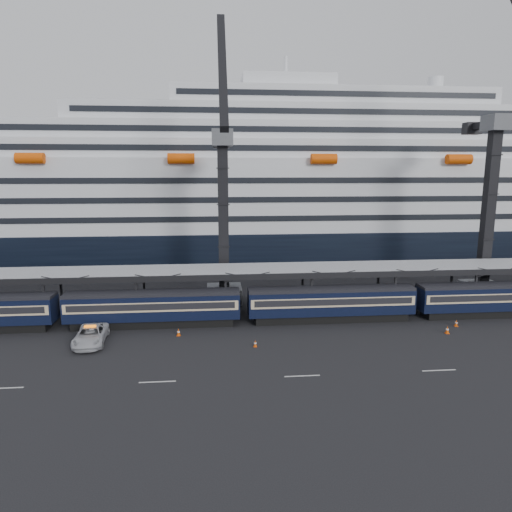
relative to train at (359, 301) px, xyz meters
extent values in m
plane|color=black|center=(4.65, -10.00, -2.20)|extent=(260.00, 260.00, 0.00)
cube|color=beige|center=(-33.35, -14.00, -2.19)|extent=(3.00, 0.15, 0.02)
cube|color=beige|center=(-21.35, -14.00, -2.19)|extent=(3.00, 0.15, 0.02)
cube|color=beige|center=(-9.35, -14.00, -2.19)|extent=(3.00, 0.15, 0.02)
cube|color=beige|center=(2.65, -14.00, -2.19)|extent=(3.00, 0.15, 0.02)
cube|color=black|center=(-23.35, 0.00, -1.75)|extent=(17.48, 2.40, 0.90)
cube|color=black|center=(-23.35, 0.00, 0.05)|extent=(19.00, 2.80, 2.70)
cube|color=beige|center=(-23.35, 0.00, 0.35)|extent=(18.62, 2.92, 1.05)
cube|color=black|center=(-23.35, 0.00, 0.40)|extent=(17.86, 2.98, 0.70)
cube|color=black|center=(-23.35, 0.00, 1.55)|extent=(19.00, 2.50, 0.35)
cube|color=black|center=(-3.35, 0.00, -1.75)|extent=(17.48, 2.40, 0.90)
cube|color=black|center=(-3.35, 0.00, 0.05)|extent=(19.00, 2.80, 2.70)
cube|color=beige|center=(-3.35, 0.00, 0.35)|extent=(18.62, 2.92, 1.05)
cube|color=black|center=(-3.35, 0.00, 0.40)|extent=(17.86, 2.98, 0.70)
cube|color=black|center=(-3.35, 0.00, 1.55)|extent=(19.00, 2.50, 0.35)
cube|color=black|center=(16.65, 0.00, -1.75)|extent=(17.48, 2.40, 0.90)
cube|color=black|center=(16.65, 0.00, 0.05)|extent=(19.00, 2.80, 2.70)
cube|color=beige|center=(16.65, 0.00, 0.35)|extent=(18.62, 2.92, 1.05)
cube|color=black|center=(16.65, 0.00, 0.40)|extent=(17.86, 2.98, 0.70)
cube|color=black|center=(16.65, 0.00, 1.55)|extent=(19.00, 2.50, 0.35)
cube|color=gray|center=(4.65, 4.00, 3.20)|extent=(130.00, 6.00, 0.25)
cube|color=black|center=(4.65, 1.00, 2.90)|extent=(130.00, 0.25, 0.70)
cube|color=black|center=(4.65, 7.00, 2.90)|extent=(130.00, 0.25, 0.70)
cube|color=black|center=(-35.35, 1.20, 0.50)|extent=(0.25, 0.25, 5.40)
cube|color=black|center=(-35.35, 6.80, 0.50)|extent=(0.25, 0.25, 5.40)
cube|color=black|center=(-25.35, 1.20, 0.50)|extent=(0.25, 0.25, 5.40)
cube|color=black|center=(-25.35, 6.80, 0.50)|extent=(0.25, 0.25, 5.40)
cube|color=black|center=(-15.35, 1.20, 0.50)|extent=(0.25, 0.25, 5.40)
cube|color=black|center=(-15.35, 6.80, 0.50)|extent=(0.25, 0.25, 5.40)
cube|color=black|center=(-5.35, 1.20, 0.50)|extent=(0.25, 0.25, 5.40)
cube|color=black|center=(-5.35, 6.80, 0.50)|extent=(0.25, 0.25, 5.40)
cube|color=black|center=(4.65, 1.20, 0.50)|extent=(0.25, 0.25, 5.40)
cube|color=black|center=(4.65, 6.80, 0.50)|extent=(0.25, 0.25, 5.40)
cube|color=black|center=(14.65, 1.20, 0.50)|extent=(0.25, 0.25, 5.40)
cube|color=black|center=(14.65, 6.80, 0.50)|extent=(0.25, 0.25, 5.40)
cube|color=black|center=(4.65, 36.00, 1.30)|extent=(200.00, 28.00, 7.00)
cube|color=silver|center=(4.65, 36.00, 10.80)|extent=(190.00, 26.88, 12.00)
cube|color=silver|center=(4.65, 36.00, 18.30)|extent=(160.00, 24.64, 3.00)
cube|color=black|center=(4.65, 23.63, 18.30)|extent=(153.60, 0.12, 0.90)
cube|color=silver|center=(4.65, 36.00, 21.30)|extent=(124.00, 21.84, 3.00)
cube|color=black|center=(4.65, 25.03, 21.30)|extent=(119.04, 0.12, 0.90)
cube|color=silver|center=(4.65, 36.00, 24.30)|extent=(90.00, 19.04, 3.00)
cube|color=black|center=(4.65, 26.43, 24.30)|extent=(86.40, 0.12, 0.90)
cube|color=silver|center=(4.65, 36.00, 27.30)|extent=(56.00, 16.24, 3.00)
cube|color=black|center=(4.65, 27.83, 27.30)|extent=(53.76, 0.12, 0.90)
cube|color=silver|center=(-3.35, 36.00, 29.80)|extent=(16.00, 12.00, 2.50)
cylinder|color=silver|center=(24.65, 36.00, 30.30)|extent=(2.80, 2.80, 3.00)
cylinder|color=#DC4A06|center=(-43.35, 21.96, 16.60)|extent=(4.00, 1.60, 1.60)
cylinder|color=#DC4A06|center=(-21.35, 21.96, 16.60)|extent=(4.00, 1.60, 1.60)
cylinder|color=#DC4A06|center=(0.65, 21.96, 16.60)|extent=(4.00, 1.60, 1.60)
cylinder|color=#DC4A06|center=(22.65, 21.96, 16.60)|extent=(4.00, 1.60, 1.60)
cube|color=#494C51|center=(-15.35, 9.00, -1.20)|extent=(4.50, 4.50, 2.00)
cube|color=black|center=(-15.35, 9.00, 8.80)|extent=(1.30, 1.30, 18.00)
cube|color=#494C51|center=(-15.35, 9.00, 18.80)|extent=(2.60, 3.20, 2.00)
cube|color=black|center=(-15.35, 3.21, 25.69)|extent=(0.90, 12.26, 14.37)
cube|color=black|center=(-15.35, 11.52, 18.80)|extent=(0.90, 5.04, 0.90)
cube|color=black|center=(-15.35, 14.04, 18.60)|extent=(2.20, 1.60, 1.60)
cube|color=#494C51|center=(19.65, 8.00, -1.20)|extent=(4.50, 4.50, 2.00)
cube|color=black|center=(19.65, 8.00, 9.80)|extent=(1.30, 1.30, 20.00)
cube|color=#494C51|center=(19.65, 8.00, 20.80)|extent=(2.60, 3.20, 2.00)
cube|color=black|center=(19.65, 10.80, 20.80)|extent=(0.90, 5.60, 0.90)
cube|color=black|center=(19.65, 13.60, 20.60)|extent=(2.20, 1.60, 1.60)
imported|color=#B1B2B8|center=(-28.96, -4.80, -1.34)|extent=(3.26, 6.35, 1.71)
cube|color=#DC4A06|center=(-20.42, -3.40, -2.18)|extent=(0.41, 0.41, 0.04)
cone|color=#DC4A06|center=(-20.42, -3.40, -1.77)|extent=(0.34, 0.34, 0.77)
cylinder|color=white|center=(-20.42, -3.40, -1.77)|extent=(0.29, 0.29, 0.13)
cube|color=#DC4A06|center=(-12.70, -7.16, -2.18)|extent=(0.34, 0.34, 0.04)
cone|color=#DC4A06|center=(-12.70, -7.16, -1.84)|extent=(0.29, 0.29, 0.65)
cylinder|color=white|center=(-12.70, -7.16, -1.84)|extent=(0.24, 0.24, 0.11)
cube|color=#DC4A06|center=(7.91, -5.32, -2.18)|extent=(0.43, 0.43, 0.04)
cone|color=#DC4A06|center=(7.91, -5.32, -1.75)|extent=(0.36, 0.36, 0.81)
cylinder|color=white|center=(7.91, -5.32, -1.75)|extent=(0.30, 0.30, 0.13)
cube|color=#DC4A06|center=(10.04, -3.23, -2.18)|extent=(0.38, 0.38, 0.04)
cone|color=#DC4A06|center=(10.04, -3.23, -1.80)|extent=(0.32, 0.32, 0.73)
cylinder|color=white|center=(10.04, -3.23, -1.80)|extent=(0.27, 0.27, 0.12)
camera|label=1|loc=(-16.48, -49.28, 14.76)|focal=32.00mm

